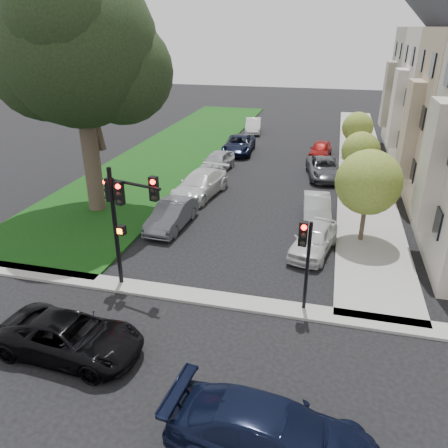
% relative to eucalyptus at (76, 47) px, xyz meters
% --- Properties ---
extents(ground, '(140.00, 140.00, 0.00)m').
position_rel_eucalyptus_xyz_m(ground, '(8.96, -9.43, -9.07)').
color(ground, black).
rests_on(ground, ground).
extents(grass_strip, '(8.00, 44.00, 0.12)m').
position_rel_eucalyptus_xyz_m(grass_strip, '(-0.04, 14.57, -9.01)').
color(grass_strip, black).
rests_on(grass_strip, ground).
extents(sidewalk_right, '(3.50, 44.00, 0.12)m').
position_rel_eucalyptus_xyz_m(sidewalk_right, '(15.71, 14.57, -9.01)').
color(sidewalk_right, gray).
rests_on(sidewalk_right, ground).
extents(sidewalk_cross, '(60.00, 1.00, 0.12)m').
position_rel_eucalyptus_xyz_m(sidewalk_cross, '(8.96, -7.43, -9.01)').
color(sidewalk_cross, gray).
rests_on(sidewalk_cross, ground).
extents(house_d, '(7.70, 7.55, 15.97)m').
position_rel_eucalyptus_xyz_m(house_d, '(21.41, 21.07, -2.14)').
color(house_d, tan).
rests_on(house_d, ground).
extents(eucalyptus, '(9.38, 8.51, 13.29)m').
position_rel_eucalyptus_xyz_m(eucalyptus, '(0.00, 0.00, 0.00)').
color(eucalyptus, '#433528').
rests_on(eucalyptus, ground).
extents(small_tree_a, '(3.18, 3.18, 4.77)m').
position_rel_eucalyptus_xyz_m(small_tree_a, '(15.16, -0.52, -5.91)').
color(small_tree_a, '#433528').
rests_on(small_tree_a, ground).
extents(small_tree_b, '(2.51, 2.51, 3.77)m').
position_rel_eucalyptus_xyz_m(small_tree_b, '(15.16, 8.11, -6.57)').
color(small_tree_b, '#433528').
rests_on(small_tree_b, ground).
extents(small_tree_c, '(2.49, 2.49, 3.74)m').
position_rel_eucalyptus_xyz_m(small_tree_c, '(15.16, 15.78, -6.59)').
color(small_tree_c, '#433528').
rests_on(small_tree_c, ground).
extents(traffic_signal_main, '(2.53, 0.74, 5.16)m').
position_rel_eucalyptus_xyz_m(traffic_signal_main, '(5.57, -7.20, -5.51)').
color(traffic_signal_main, black).
rests_on(traffic_signal_main, ground).
extents(traffic_signal_secondary, '(0.48, 0.39, 3.74)m').
position_rel_eucalyptus_xyz_m(traffic_signal_secondary, '(12.71, -7.24, -6.46)').
color(traffic_signal_secondary, black).
rests_on(traffic_signal_secondary, ground).
extents(car_cross_near, '(5.03, 2.55, 1.36)m').
position_rel_eucalyptus_xyz_m(car_cross_near, '(5.52, -11.59, -8.39)').
color(car_cross_near, black).
rests_on(car_cross_near, ground).
extents(car_cross_far, '(5.69, 2.75, 1.60)m').
position_rel_eucalyptus_xyz_m(car_cross_far, '(12.60, -13.89, -8.28)').
color(car_cross_far, black).
rests_on(car_cross_far, ground).
extents(car_parked_0, '(2.47, 4.40, 1.41)m').
position_rel_eucalyptus_xyz_m(car_parked_0, '(12.88, -2.29, -8.37)').
color(car_parked_0, silver).
rests_on(car_parked_0, ground).
extents(car_parked_1, '(1.83, 4.31, 1.38)m').
position_rel_eucalyptus_xyz_m(car_parked_1, '(12.79, 1.74, -8.38)').
color(car_parked_1, '#999BA0').
rests_on(car_parked_1, ground).
extents(car_parked_2, '(3.06, 5.27, 1.38)m').
position_rel_eucalyptus_xyz_m(car_parked_2, '(12.90, 9.64, -8.39)').
color(car_parked_2, '#3F4247').
rests_on(car_parked_2, ground).
extents(car_parked_3, '(1.97, 4.06, 1.34)m').
position_rel_eucalyptus_xyz_m(car_parked_3, '(12.38, 15.05, -8.41)').
color(car_parked_3, maroon).
rests_on(car_parked_3, ground).
extents(car_parked_5, '(1.75, 4.45, 1.44)m').
position_rel_eucalyptus_xyz_m(car_parked_5, '(5.24, -1.23, -8.35)').
color(car_parked_5, '#3F4247').
rests_on(car_parked_5, ground).
extents(car_parked_6, '(3.00, 5.66, 1.56)m').
position_rel_eucalyptus_xyz_m(car_parked_6, '(5.31, 3.83, -8.29)').
color(car_parked_6, silver).
rests_on(car_parked_6, ground).
extents(car_parked_7, '(2.11, 4.48, 1.48)m').
position_rel_eucalyptus_xyz_m(car_parked_7, '(5.01, 9.19, -8.33)').
color(car_parked_7, '#999BA0').
rests_on(car_parked_7, ground).
extents(car_parked_8, '(2.75, 5.37, 1.45)m').
position_rel_eucalyptus_xyz_m(car_parked_8, '(5.46, 14.75, -8.35)').
color(car_parked_8, black).
rests_on(car_parked_8, ground).
extents(car_parked_9, '(2.15, 4.49, 1.42)m').
position_rel_eucalyptus_xyz_m(car_parked_9, '(5.19, 22.90, -8.36)').
color(car_parked_9, silver).
rests_on(car_parked_9, ground).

